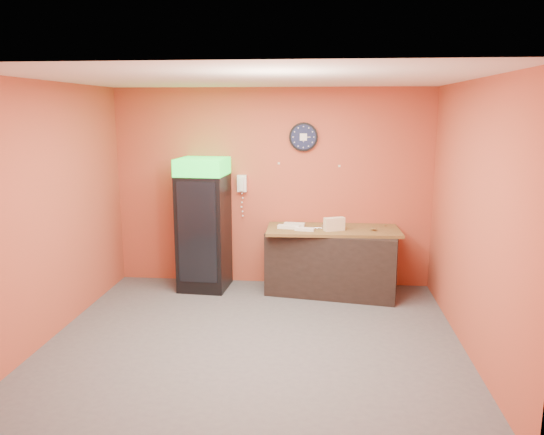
# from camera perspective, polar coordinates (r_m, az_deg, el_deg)

# --- Properties ---
(floor) EXTENTS (4.50, 4.50, 0.00)m
(floor) POSITION_cam_1_polar(r_m,az_deg,el_deg) (6.04, -1.87, -12.85)
(floor) COLOR #47474C
(floor) RESTS_ON ground
(back_wall) EXTENTS (4.50, 0.02, 2.80)m
(back_wall) POSITION_cam_1_polar(r_m,az_deg,el_deg) (7.57, -0.02, 3.22)
(back_wall) COLOR #AC4A30
(back_wall) RESTS_ON floor
(left_wall) EXTENTS (0.02, 4.00, 2.80)m
(left_wall) POSITION_cam_1_polar(r_m,az_deg,el_deg) (6.30, -22.70, 0.65)
(left_wall) COLOR #AC4A30
(left_wall) RESTS_ON floor
(right_wall) EXTENTS (0.02, 4.00, 2.80)m
(right_wall) POSITION_cam_1_polar(r_m,az_deg,el_deg) (5.77, 20.79, -0.13)
(right_wall) COLOR #AC4A30
(right_wall) RESTS_ON floor
(ceiling) EXTENTS (4.50, 4.00, 0.02)m
(ceiling) POSITION_cam_1_polar(r_m,az_deg,el_deg) (5.51, -2.06, 14.73)
(ceiling) COLOR white
(ceiling) RESTS_ON back_wall
(beverage_cooler) EXTENTS (0.69, 0.70, 1.84)m
(beverage_cooler) POSITION_cam_1_polar(r_m,az_deg,el_deg) (7.42, -7.38, -0.96)
(beverage_cooler) COLOR black
(beverage_cooler) RESTS_ON floor
(prep_counter) EXTENTS (1.84, 1.04, 0.87)m
(prep_counter) POSITION_cam_1_polar(r_m,az_deg,el_deg) (7.36, 6.50, -4.78)
(prep_counter) COLOR black
(prep_counter) RESTS_ON floor
(wall_clock) EXTENTS (0.40, 0.06, 0.40)m
(wall_clock) POSITION_cam_1_polar(r_m,az_deg,el_deg) (7.44, 3.41, 8.65)
(wall_clock) COLOR black
(wall_clock) RESTS_ON back_wall
(wall_phone) EXTENTS (0.13, 0.11, 0.24)m
(wall_phone) POSITION_cam_1_polar(r_m,az_deg,el_deg) (7.56, -3.25, 3.67)
(wall_phone) COLOR white
(wall_phone) RESTS_ON back_wall
(butcher_paper) EXTENTS (1.81, 0.83, 0.04)m
(butcher_paper) POSITION_cam_1_polar(r_m,az_deg,el_deg) (7.25, 6.58, -1.33)
(butcher_paper) COLOR brown
(butcher_paper) RESTS_ON prep_counter
(sub_roll_stack) EXTENTS (0.29, 0.20, 0.18)m
(sub_roll_stack) POSITION_cam_1_polar(r_m,az_deg,el_deg) (7.10, 6.72, -0.71)
(sub_roll_stack) COLOR beige
(sub_roll_stack) RESTS_ON butcher_paper
(wrapped_sandwich_left) EXTENTS (0.31, 0.15, 0.04)m
(wrapped_sandwich_left) POSITION_cam_1_polar(r_m,az_deg,el_deg) (7.20, 1.81, -1.01)
(wrapped_sandwich_left) COLOR silver
(wrapped_sandwich_left) RESTS_ON butcher_paper
(wrapped_sandwich_mid) EXTENTS (0.27, 0.15, 0.04)m
(wrapped_sandwich_mid) POSITION_cam_1_polar(r_m,az_deg,el_deg) (7.08, 3.54, -1.27)
(wrapped_sandwich_mid) COLOR silver
(wrapped_sandwich_mid) RESTS_ON butcher_paper
(wrapped_sandwich_right) EXTENTS (0.30, 0.14, 0.04)m
(wrapped_sandwich_right) POSITION_cam_1_polar(r_m,az_deg,el_deg) (7.36, 2.42, -0.75)
(wrapped_sandwich_right) COLOR silver
(wrapped_sandwich_right) RESTS_ON butcher_paper
(kitchen_tool) EXTENTS (0.06, 0.06, 0.06)m
(kitchen_tool) POSITION_cam_1_polar(r_m,az_deg,el_deg) (7.20, 5.59, -1.00)
(kitchen_tool) COLOR silver
(kitchen_tool) RESTS_ON butcher_paper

